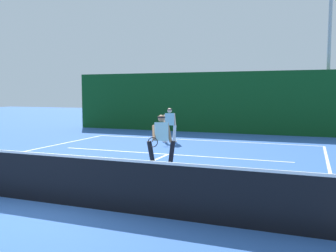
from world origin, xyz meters
TOP-DOWN VIEW (x-y plane):
  - ground_plane at (0.00, 0.00)m, footprint 80.00×80.00m
  - court_line_baseline_far at (0.00, 10.69)m, footprint 10.76×0.10m
  - court_line_service at (0.00, 6.44)m, footprint 8.77×0.10m
  - court_line_centre at (0.00, 3.20)m, footprint 0.10×6.40m
  - tennis_net at (0.00, 0.00)m, footprint 11.78×0.09m
  - player_near at (0.64, 4.23)m, footprint 0.85×0.97m
  - player_far at (-1.09, 9.43)m, footprint 0.69×0.89m
  - tennis_ball at (0.38, 1.71)m, footprint 0.07×0.07m
  - tennis_ball_extra at (1.65, 3.37)m, footprint 0.07×0.07m
  - back_fence_windscreen at (0.00, 14.21)m, footprint 17.83×0.12m
  - light_pole at (5.58, 15.08)m, footprint 0.55×0.44m

SIDE VIEW (x-z plane):
  - ground_plane at x=0.00m, z-range 0.00..0.00m
  - court_line_baseline_far at x=0.00m, z-range 0.00..0.01m
  - court_line_service at x=0.00m, z-range 0.00..0.01m
  - court_line_centre at x=0.00m, z-range 0.00..0.01m
  - tennis_ball at x=0.38m, z-range 0.00..0.07m
  - tennis_ball_extra at x=1.65m, z-range 0.00..0.07m
  - tennis_net at x=0.00m, z-range 0.00..1.05m
  - player_far at x=-1.09m, z-range 0.07..1.63m
  - player_near at x=0.64m, z-range 0.07..1.66m
  - back_fence_windscreen at x=0.00m, z-range 0.00..3.39m
  - light_pole at x=5.58m, z-range 0.87..9.11m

